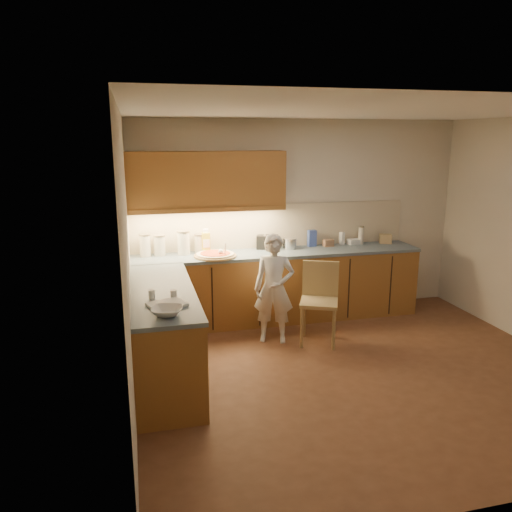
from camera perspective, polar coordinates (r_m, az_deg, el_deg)
name	(u,v)px	position (r m, az deg, el deg)	size (l,w,h in m)	color
room	(367,211)	(4.91, 12.57, 5.03)	(4.54, 4.50, 2.62)	#56321D
l_counter	(245,299)	(6.05, -1.24, -4.94)	(3.77, 2.62, 0.92)	#95602B
backsplash	(273,226)	(6.69, 1.92, 3.48)	(3.75, 0.02, 0.58)	beige
upper_cabinets	(207,180)	(6.26, -5.66, 8.63)	(1.95, 0.36, 0.73)	#95602B
pizza_on_board	(215,255)	(6.20, -4.66, 0.13)	(0.53, 0.53, 0.21)	#A38451
child	(274,289)	(5.83, 2.07, -3.76)	(0.47, 0.31, 1.29)	silver
wooden_chair	(320,296)	(5.91, 7.28, -4.58)	(0.56, 0.56, 0.95)	tan
mixing_bowl	(167,311)	(4.25, -10.13, -6.23)	(0.26, 0.26, 0.06)	white
canister_a	(145,245)	(6.33, -12.55, 1.23)	(0.14, 0.14, 0.28)	white
canister_b	(160,245)	(6.34, -10.96, 1.24)	(0.15, 0.15, 0.26)	silver
canister_c	(184,242)	(6.34, -8.29, 1.54)	(0.16, 0.16, 0.31)	white
canister_d	(200,243)	(6.43, -6.43, 1.47)	(0.15, 0.15, 0.24)	silver
oil_jug	(206,242)	(6.39, -5.75, 1.59)	(0.11, 0.08, 0.31)	gold
toaster	(267,242)	(6.61, 1.32, 1.61)	(0.32, 0.24, 0.19)	black
steel_pot	(290,243)	(6.63, 3.87, 1.45)	(0.19, 0.19, 0.14)	silver
blue_box	(312,238)	(6.80, 6.41, 2.03)	(0.11, 0.08, 0.22)	#344A9E
card_box_a	(328,243)	(6.84, 8.27, 1.50)	(0.13, 0.09, 0.09)	#976D51
white_bottle	(342,238)	(6.99, 9.79, 2.00)	(0.06, 0.06, 0.17)	white
flat_pack	(354,242)	(7.04, 11.14, 1.63)	(0.18, 0.12, 0.07)	silver
tall_jar	(361,235)	(7.04, 11.92, 2.35)	(0.08, 0.08, 0.25)	beige
card_box_b	(385,239)	(7.19, 14.57, 1.91)	(0.16, 0.13, 0.13)	tan
dough_cloth	(167,304)	(4.49, -10.17, -5.45)	(0.31, 0.25, 0.02)	white
spice_jar_a	(152,294)	(4.70, -11.83, -4.30)	(0.06, 0.06, 0.08)	white
spice_jar_b	(174,294)	(4.66, -9.40, -4.34)	(0.06, 0.06, 0.08)	silver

